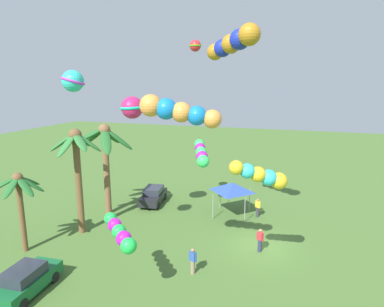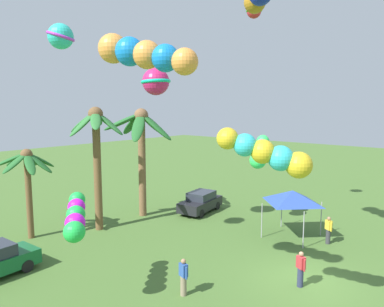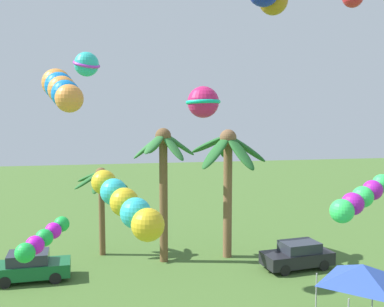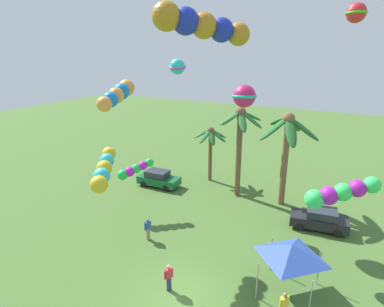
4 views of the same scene
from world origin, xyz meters
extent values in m
plane|color=#476B2D|center=(0.00, 0.00, 0.00)|extent=(120.00, 120.00, 0.00)
cylinder|color=brown|center=(2.13, 13.13, 3.60)|extent=(0.52, 0.52, 7.20)
ellipsoid|color=#236028|center=(3.31, 13.19, 6.52)|extent=(2.58, 0.92, 1.90)
ellipsoid|color=#236028|center=(2.34, 14.31, 6.55)|extent=(1.23, 2.67, 1.86)
ellipsoid|color=#236028|center=(1.23, 14.07, 6.75)|extent=(2.48, 2.54, 1.47)
ellipsoid|color=#236028|center=(1.24, 12.46, 6.44)|extent=(2.44, 2.11, 2.04)
ellipsoid|color=#236028|center=(2.60, 12.14, 6.41)|extent=(1.75, 2.52, 2.09)
sphere|color=brown|center=(2.13, 13.13, 7.20)|extent=(0.99, 0.99, 0.99)
cylinder|color=brown|center=(-1.72, 13.02, 3.68)|extent=(0.48, 0.48, 7.36)
ellipsoid|color=#2D7033|center=(-0.82, 13.08, 6.84)|extent=(2.01, 0.75, 1.48)
ellipsoid|color=#2D7033|center=(-1.07, 13.77, 7.00)|extent=(1.85, 2.01, 1.19)
ellipsoid|color=#2D7033|center=(-2.05, 13.86, 6.84)|extent=(1.29, 2.05, 1.49)
ellipsoid|color=#2D7033|center=(-2.56, 13.14, 6.77)|extent=(1.94, 0.89, 1.62)
ellipsoid|color=#2D7033|center=(-2.30, 12.21, 6.99)|extent=(1.73, 2.07, 1.21)
ellipsoid|color=#2D7033|center=(-1.27, 12.29, 6.77)|extent=(1.52, 1.92, 1.61)
sphere|color=brown|center=(-1.72, 13.02, 7.36)|extent=(0.91, 0.91, 0.91)
cylinder|color=brown|center=(-5.27, 14.87, 2.52)|extent=(0.36, 0.36, 5.04)
ellipsoid|color=#236028|center=(-4.48, 14.79, 4.63)|extent=(1.75, 0.69, 1.18)
ellipsoid|color=#236028|center=(-4.73, 15.46, 4.64)|extent=(1.56, 1.61, 1.17)
ellipsoid|color=#236028|center=(-5.51, 15.67, 4.69)|extent=(1.00, 1.84, 1.07)
ellipsoid|color=#236028|center=(-5.99, 15.36, 4.77)|extent=(1.80, 1.46, 0.92)
ellipsoid|color=#236028|center=(-6.06, 14.68, 4.65)|extent=(1.80, 0.93, 1.15)
ellipsoid|color=#236028|center=(-5.47, 14.13, 4.59)|extent=(0.94, 1.75, 1.26)
ellipsoid|color=#236028|center=(-4.84, 14.28, 4.55)|extent=(1.38, 1.61, 1.34)
sphere|color=brown|center=(-5.27, 14.87, 5.04)|extent=(0.69, 0.69, 0.69)
cube|color=#145B2D|center=(-8.85, 11.27, 0.60)|extent=(3.99, 1.93, 0.70)
cube|color=#282D38|center=(-9.00, 11.26, 1.23)|extent=(2.11, 1.61, 0.56)
cylinder|color=black|center=(-7.69, 12.12, 0.30)|extent=(0.61, 0.22, 0.60)
cylinder|color=black|center=(-7.60, 10.56, 0.30)|extent=(0.61, 0.22, 0.60)
cylinder|color=black|center=(-10.01, 10.42, 0.30)|extent=(0.61, 0.22, 0.60)
cube|color=black|center=(5.45, 10.47, 0.60)|extent=(4.10, 2.24, 0.70)
cube|color=#282D38|center=(5.60, 10.49, 1.23)|extent=(2.22, 1.77, 0.56)
cylinder|color=black|center=(4.37, 9.52, 0.30)|extent=(0.62, 0.26, 0.60)
cylinder|color=black|center=(4.14, 11.07, 0.30)|extent=(0.62, 0.26, 0.60)
cylinder|color=black|center=(6.76, 9.87, 0.30)|extent=(0.62, 0.26, 0.60)
cylinder|color=black|center=(6.54, 11.42, 0.30)|extent=(0.62, 0.26, 0.60)
cylinder|color=#2D3351|center=(-0.59, 0.03, 0.42)|extent=(0.26, 0.26, 0.84)
cube|color=#B72D33|center=(-0.59, 0.03, 1.11)|extent=(0.37, 0.44, 0.54)
sphere|color=#A37556|center=(-0.59, 0.03, 1.48)|extent=(0.21, 0.21, 0.21)
cylinder|color=#B72D33|center=(-0.69, -0.17, 1.06)|extent=(0.09, 0.09, 0.52)
cylinder|color=#B72D33|center=(-0.49, 0.24, 1.06)|extent=(0.09, 0.09, 0.52)
cylinder|color=#38383D|center=(5.22, 0.90, 0.42)|extent=(0.26, 0.26, 0.84)
cube|color=yellow|center=(5.22, 0.90, 1.11)|extent=(0.40, 0.44, 0.54)
sphere|color=#A37556|center=(5.22, 0.90, 1.48)|extent=(0.21, 0.21, 0.21)
cylinder|color=yellow|center=(5.10, 0.70, 1.06)|extent=(0.09, 0.09, 0.52)
cylinder|color=yellow|center=(5.35, 1.09, 1.06)|extent=(0.09, 0.09, 0.52)
cylinder|color=gray|center=(-4.42, 3.45, 0.42)|extent=(0.26, 0.26, 0.84)
cube|color=#2D519E|center=(-4.42, 3.45, 1.11)|extent=(0.33, 0.43, 0.54)
sphere|color=#A37556|center=(-4.42, 3.45, 1.48)|extent=(0.21, 0.21, 0.21)
cylinder|color=#2D519E|center=(-4.49, 3.23, 1.06)|extent=(0.09, 0.09, 0.52)
cylinder|color=#2D519E|center=(-4.36, 3.67, 1.06)|extent=(0.09, 0.09, 0.52)
cylinder|color=#9E9EA3|center=(3.66, 1.72, 1.05)|extent=(0.06, 0.06, 2.10)
cylinder|color=#9E9EA3|center=(6.26, 1.72, 1.05)|extent=(0.06, 0.06, 2.10)
cylinder|color=#9E9EA3|center=(3.66, 4.32, 1.05)|extent=(0.06, 0.06, 2.10)
cylinder|color=#9E9EA3|center=(6.26, 4.32, 1.05)|extent=(0.06, 0.06, 2.10)
pyramid|color=#2D4CA8|center=(4.96, 3.02, 2.48)|extent=(2.86, 2.86, 0.75)
sphere|color=gold|center=(-3.82, -1.10, 5.91)|extent=(0.90, 0.90, 0.90)
sphere|color=#2FC1CD|center=(-4.10, -0.59, 6.12)|extent=(0.86, 0.86, 0.86)
sphere|color=gold|center=(-4.39, -0.07, 6.33)|extent=(0.82, 0.82, 0.82)
sphere|color=#2FC1CD|center=(-4.68, 0.45, 6.54)|extent=(0.79, 0.79, 0.79)
sphere|color=gold|center=(-4.96, 0.97, 6.75)|extent=(0.75, 0.75, 0.75)
sphere|color=green|center=(-8.12, 5.50, 3.29)|extent=(0.80, 0.80, 0.80)
sphere|color=#D418E0|center=(-7.80, 5.93, 3.45)|extent=(0.77, 0.77, 0.77)
sphere|color=green|center=(-7.49, 6.36, 3.61)|extent=(0.73, 0.73, 0.73)
sphere|color=#D418E0|center=(-7.18, 6.79, 3.78)|extent=(0.70, 0.70, 0.70)
sphere|color=green|center=(-6.87, 7.23, 3.94)|extent=(0.67, 0.67, 0.67)
sphere|color=orange|center=(-6.66, 4.82, 9.89)|extent=(1.07, 1.07, 1.07)
sphere|color=blue|center=(-6.50, 4.11, 9.74)|extent=(1.02, 1.02, 1.02)
sphere|color=orange|center=(-6.33, 3.40, 9.58)|extent=(0.98, 0.98, 0.98)
sphere|color=blue|center=(-6.16, 2.69, 9.43)|extent=(0.94, 0.94, 0.94)
sphere|color=orange|center=(-5.99, 1.98, 9.28)|extent=(0.90, 0.90, 0.90)
sphere|color=#34E85D|center=(5.46, 5.70, 4.35)|extent=(1.09, 1.09, 1.09)
sphere|color=#AE1CB3|center=(6.13, 5.99, 4.60)|extent=(1.05, 1.05, 1.05)
sphere|color=#34E85D|center=(6.80, 6.28, 4.84)|extent=(1.01, 1.01, 1.01)
sphere|color=#AE1CB3|center=(7.46, 6.56, 5.08)|extent=(0.96, 0.96, 0.96)
sphere|color=#34E85D|center=(8.13, 6.85, 5.33)|extent=(0.92, 0.92, 0.92)
sphere|color=#2CC3B8|center=(-5.77, 9.79, 11.04)|extent=(1.17, 1.17, 1.17)
torus|color=#C038D7|center=(-5.77, 9.79, 11.04)|extent=(1.77, 1.77, 0.51)
sphere|color=#C92061|center=(-0.17, 9.29, 9.24)|extent=(1.56, 1.56, 1.56)
torus|color=#12C89E|center=(-0.17, 9.29, 9.24)|extent=(2.23, 2.24, 0.28)
sphere|color=#B5781A|center=(-1.08, 1.12, 13.65)|extent=(1.29, 1.29, 1.29)
sphere|color=#192BB1|center=(-0.47, 1.78, 13.48)|extent=(1.24, 1.24, 1.24)
sphere|color=#B5781A|center=(0.13, 2.43, 13.30)|extent=(1.19, 1.19, 1.19)
sphere|color=#192BB1|center=(0.73, 3.09, 13.13)|extent=(1.14, 1.14, 1.14)
sphere|color=#B5781A|center=(1.33, 3.74, 12.96)|extent=(1.09, 1.09, 1.09)
sphere|color=red|center=(6.16, 6.64, 13.93)|extent=(0.94, 0.94, 0.94)
torus|color=#40C511|center=(6.16, 6.64, 13.93)|extent=(1.08, 1.08, 0.15)
camera|label=1|loc=(-21.03, -1.89, 10.94)|focal=30.91mm
camera|label=2|loc=(-15.13, -6.00, 7.83)|focal=34.02mm
camera|label=3|loc=(-4.80, -12.99, 9.02)|focal=42.98mm
camera|label=4|loc=(7.23, -11.77, 12.25)|focal=30.09mm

